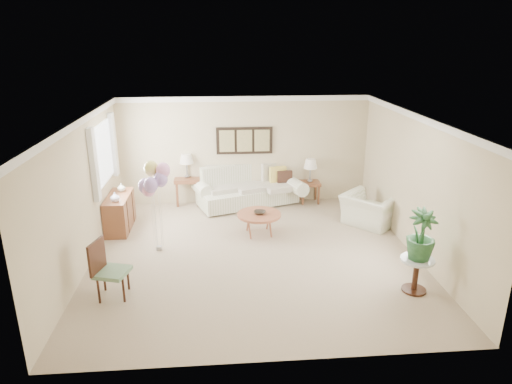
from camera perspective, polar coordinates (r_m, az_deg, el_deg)
The scene contains 18 objects.
ground_plane at distance 8.70m, azimuth -0.20°, elevation -7.86°, with size 6.00×6.00×0.00m, color tan.
room_shell at distance 8.18m, azimuth -1.03°, elevation 2.65°, with size 6.04×6.04×2.60m.
wall_art_triptych at distance 10.98m, azimuth -1.45°, elevation 6.43°, with size 1.35×0.06×0.65m.
sofa at distance 11.14m, azimuth -1.03°, elevation 0.35°, with size 2.88×1.70×0.96m.
end_table_left at distance 11.23m, azimuth -8.55°, elevation 1.29°, with size 0.62×0.56×0.67m.
end_table_right at distance 11.31m, azimuth 6.73°, elevation 0.87°, with size 0.49×0.44×0.53m.
lamp_left at distance 11.08m, azimuth -8.69°, elevation 4.05°, with size 0.33×0.33×0.59m.
lamp_right at distance 11.16m, azimuth 6.83°, elevation 3.44°, with size 0.33×0.33×0.58m.
coffee_table at distance 9.40m, azimuth 0.39°, elevation -2.91°, with size 0.91×0.91×0.46m.
decor_bowl at distance 9.36m, azimuth 0.47°, elevation -2.58°, with size 0.24×0.24×0.06m, color black.
armchair at distance 10.20m, azimuth 13.96°, elevation -2.19°, with size 1.05×0.92×0.69m, color white.
side_table at distance 7.79m, azimuth 19.44°, elevation -8.80°, with size 0.53×0.53×0.58m.
potted_plant at distance 7.57m, azimuth 19.94°, elevation -5.06°, with size 0.46×0.46×0.82m, color #1E4924.
accent_chair at distance 7.55m, azimuth -18.11°, elevation -9.02°, with size 0.58×0.58×0.96m.
credenza at distance 10.13m, azimuth -16.68°, elevation -2.44°, with size 0.46×1.20×0.74m.
vase_white at distance 9.65m, azimuth -17.23°, elevation -0.60°, with size 0.19×0.19×0.19m, color silver.
vase_sage at distance 10.25m, azimuth -16.49°, elevation 0.56°, with size 0.17×0.17×0.18m, color beige.
balloon_cluster at distance 8.57m, azimuth -12.72°, elevation 1.47°, with size 0.59×0.53×1.75m.
Camera 1 is at (-0.61, -7.75, 3.90)m, focal length 32.00 mm.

